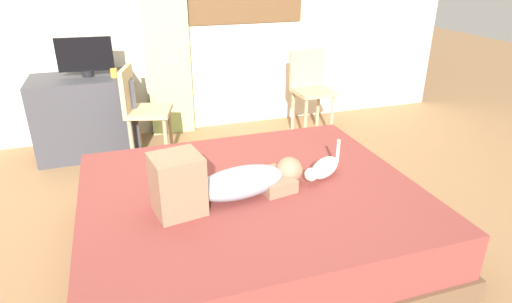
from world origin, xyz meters
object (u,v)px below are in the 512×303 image
object	(u,v)px
tv_monitor	(85,56)
chair_by_desk	(141,106)
chair_spare	(310,85)
cup	(114,73)
desk	(86,116)
person_lying	(225,182)
cat	(323,168)
bed	(251,218)

from	to	relation	value
tv_monitor	chair_by_desk	bearing A→B (deg)	-36.58
chair_spare	cup	bearing A→B (deg)	179.07
desk	chair_spare	bearing A→B (deg)	-3.62
desk	chair_spare	size ratio (longest dim) A/B	1.05
person_lying	desk	size ratio (longest dim) A/B	1.05
cat	desk	distance (m)	2.44
bed	tv_monitor	world-z (taller)	tv_monitor
cat	person_lying	bearing A→B (deg)	-174.25
person_lying	chair_by_desk	world-z (taller)	chair_by_desk
cat	chair_spare	xyz separation A→B (m)	(0.73, 1.78, 0.02)
tv_monitor	cup	xyz separation A→B (m)	(0.23, -0.11, -0.14)
cup	chair_by_desk	size ratio (longest dim) A/B	0.09
tv_monitor	chair_by_desk	xyz separation A→B (m)	(0.41, -0.31, -0.41)
desk	cat	bearing A→B (deg)	-52.11
cat	chair_by_desk	size ratio (longest dim) A/B	0.37
bed	chair_by_desk	size ratio (longest dim) A/B	2.42
chair_by_desk	bed	bearing A→B (deg)	-71.86
bed	chair_spare	world-z (taller)	chair_spare
tv_monitor	cup	distance (m)	0.29
cat	cup	size ratio (longest dim) A/B	4.06
tv_monitor	cat	bearing A→B (deg)	-53.48
desk	chair_spare	world-z (taller)	chair_spare
person_lying	cup	xyz separation A→B (m)	(-0.54, 1.88, 0.24)
person_lying	tv_monitor	bearing A→B (deg)	110.95
cat	cup	distance (m)	2.19
person_lying	desk	bearing A→B (deg)	112.74
person_lying	tv_monitor	distance (m)	2.16
tv_monitor	chair_by_desk	size ratio (longest dim) A/B	0.56
bed	cat	world-z (taller)	cat
cat	chair_by_desk	xyz separation A→B (m)	(-1.01, 1.62, 0.02)
cup	chair_by_desk	bearing A→B (deg)	-46.33
cup	chair_by_desk	xyz separation A→B (m)	(0.19, -0.20, -0.27)
person_lying	cup	distance (m)	1.97
bed	cup	bearing A→B (deg)	111.61
tv_monitor	cup	size ratio (longest dim) A/B	6.11
tv_monitor	chair_spare	xyz separation A→B (m)	(2.15, -0.14, -0.41)
desk	tv_monitor	size ratio (longest dim) A/B	1.87
bed	tv_monitor	bearing A→B (deg)	116.16
bed	person_lying	xyz separation A→B (m)	(-0.18, -0.08, 0.33)
cat	tv_monitor	xyz separation A→B (m)	(-1.42, 1.92, 0.43)
person_lying	chair_spare	xyz separation A→B (m)	(1.39, 1.85, -0.03)
cat	chair_spare	distance (m)	1.93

